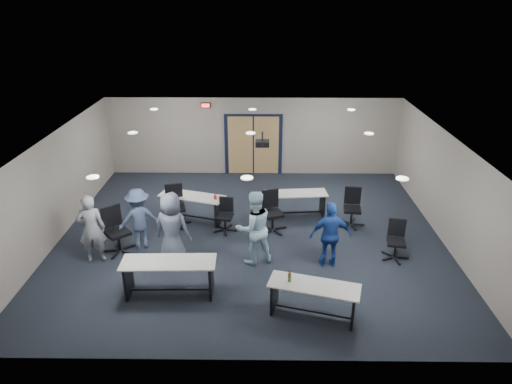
{
  "coord_description": "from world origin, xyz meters",
  "views": [
    {
      "loc": [
        0.27,
        -10.66,
        6.0
      ],
      "look_at": [
        0.15,
        -0.3,
        1.39
      ],
      "focal_mm": 32.0,
      "sensor_mm": 36.0,
      "label": 1
    }
  ],
  "objects_px": {
    "table_back_right": "(296,200)",
    "person_lightblue": "(254,228)",
    "chair_back_b": "(225,215)",
    "person_back": "(139,219)",
    "person_navy": "(331,235)",
    "chair_back_d": "(352,208)",
    "table_front_left": "(169,272)",
    "table_back_left": "(192,203)",
    "table_front_right": "(313,294)",
    "chair_loose_left": "(117,231)",
    "person_gray": "(92,229)",
    "chair_loose_right": "(396,241)",
    "chair_back_a": "(175,206)",
    "person_plaid": "(172,229)",
    "chair_back_c": "(273,212)"
  },
  "relations": [
    {
      "from": "table_front_left",
      "to": "chair_back_a",
      "type": "xyz_separation_m",
      "value": [
        -0.41,
        3.13,
        0.02
      ]
    },
    {
      "from": "person_lightblue",
      "to": "table_back_right",
      "type": "bearing_deg",
      "value": -136.44
    },
    {
      "from": "person_gray",
      "to": "person_lightblue",
      "type": "relative_size",
      "value": 0.95
    },
    {
      "from": "person_gray",
      "to": "person_navy",
      "type": "relative_size",
      "value": 1.06
    },
    {
      "from": "table_front_left",
      "to": "chair_back_d",
      "type": "bearing_deg",
      "value": 34.07
    },
    {
      "from": "chair_loose_left",
      "to": "person_plaid",
      "type": "relative_size",
      "value": 0.65
    },
    {
      "from": "chair_back_b",
      "to": "table_back_right",
      "type": "bearing_deg",
      "value": 35.9
    },
    {
      "from": "person_navy",
      "to": "person_back",
      "type": "height_order",
      "value": "person_navy"
    },
    {
      "from": "chair_loose_right",
      "to": "person_plaid",
      "type": "distance_m",
      "value": 5.35
    },
    {
      "from": "chair_back_b",
      "to": "person_gray",
      "type": "distance_m",
      "value": 3.4
    },
    {
      "from": "table_front_left",
      "to": "person_navy",
      "type": "bearing_deg",
      "value": 16.48
    },
    {
      "from": "table_back_right",
      "to": "person_lightblue",
      "type": "height_order",
      "value": "person_lightblue"
    },
    {
      "from": "person_gray",
      "to": "person_lightblue",
      "type": "height_order",
      "value": "person_lightblue"
    },
    {
      "from": "table_front_left",
      "to": "person_lightblue",
      "type": "distance_m",
      "value": 2.23
    },
    {
      "from": "chair_back_b",
      "to": "person_back",
      "type": "distance_m",
      "value": 2.26
    },
    {
      "from": "chair_back_c",
      "to": "person_plaid",
      "type": "xyz_separation_m",
      "value": [
        -2.39,
        -1.59,
        0.34
      ]
    },
    {
      "from": "chair_back_a",
      "to": "chair_back_b",
      "type": "bearing_deg",
      "value": -28.09
    },
    {
      "from": "person_navy",
      "to": "person_gray",
      "type": "bearing_deg",
      "value": -4.9
    },
    {
      "from": "table_front_right",
      "to": "chair_loose_right",
      "type": "distance_m",
      "value": 3.09
    },
    {
      "from": "chair_back_b",
      "to": "chair_loose_left",
      "type": "bearing_deg",
      "value": -146.17
    },
    {
      "from": "chair_back_a",
      "to": "person_plaid",
      "type": "xyz_separation_m",
      "value": [
        0.27,
        -1.88,
        0.33
      ]
    },
    {
      "from": "chair_back_d",
      "to": "person_back",
      "type": "height_order",
      "value": "person_back"
    },
    {
      "from": "person_navy",
      "to": "person_back",
      "type": "xyz_separation_m",
      "value": [
        -4.64,
        0.8,
        -0.02
      ]
    },
    {
      "from": "table_back_right",
      "to": "person_gray",
      "type": "height_order",
      "value": "person_gray"
    },
    {
      "from": "person_plaid",
      "to": "person_lightblue",
      "type": "distance_m",
      "value": 1.91
    },
    {
      "from": "table_front_left",
      "to": "table_back_left",
      "type": "bearing_deg",
      "value": 88.48
    },
    {
      "from": "chair_back_d",
      "to": "chair_loose_right",
      "type": "relative_size",
      "value": 1.1
    },
    {
      "from": "chair_back_b",
      "to": "person_lightblue",
      "type": "bearing_deg",
      "value": -51.61
    },
    {
      "from": "chair_back_c",
      "to": "person_plaid",
      "type": "height_order",
      "value": "person_plaid"
    },
    {
      "from": "table_back_right",
      "to": "table_front_left",
      "type": "bearing_deg",
      "value": -133.02
    },
    {
      "from": "chair_loose_left",
      "to": "chair_loose_right",
      "type": "distance_m",
      "value": 6.78
    },
    {
      "from": "chair_loose_right",
      "to": "person_lightblue",
      "type": "height_order",
      "value": "person_lightblue"
    },
    {
      "from": "table_front_right",
      "to": "person_gray",
      "type": "bearing_deg",
      "value": 174.09
    },
    {
      "from": "chair_back_a",
      "to": "person_gray",
      "type": "xyz_separation_m",
      "value": [
        -1.63,
        -1.84,
        0.3
      ]
    },
    {
      "from": "table_front_right",
      "to": "person_back",
      "type": "height_order",
      "value": "person_back"
    },
    {
      "from": "table_front_right",
      "to": "table_back_right",
      "type": "relative_size",
      "value": 1.04
    },
    {
      "from": "person_lightblue",
      "to": "person_navy",
      "type": "bearing_deg",
      "value": 153.81
    },
    {
      "from": "chair_loose_left",
      "to": "person_lightblue",
      "type": "xyz_separation_m",
      "value": [
        3.36,
        -0.39,
        0.33
      ]
    },
    {
      "from": "chair_loose_right",
      "to": "chair_back_c",
      "type": "bearing_deg",
      "value": 164.86
    },
    {
      "from": "table_front_right",
      "to": "chair_loose_left",
      "type": "xyz_separation_m",
      "value": [
        -4.56,
        2.37,
        0.08
      ]
    },
    {
      "from": "chair_loose_left",
      "to": "person_navy",
      "type": "distance_m",
      "value": 5.16
    },
    {
      "from": "table_back_right",
      "to": "chair_back_b",
      "type": "bearing_deg",
      "value": -159.39
    },
    {
      "from": "table_front_right",
      "to": "chair_back_c",
      "type": "bearing_deg",
      "value": 117.11
    },
    {
      "from": "chair_loose_left",
      "to": "person_gray",
      "type": "xyz_separation_m",
      "value": [
        -0.46,
        -0.4,
        0.28
      ]
    },
    {
      "from": "table_front_left",
      "to": "person_gray",
      "type": "bearing_deg",
      "value": 146.3
    },
    {
      "from": "table_front_right",
      "to": "person_plaid",
      "type": "relative_size",
      "value": 1.04
    },
    {
      "from": "chair_back_d",
      "to": "person_lightblue",
      "type": "distance_m",
      "value": 3.27
    },
    {
      "from": "table_back_right",
      "to": "table_back_left",
      "type": "bearing_deg",
      "value": -179.37
    },
    {
      "from": "table_back_left",
      "to": "table_back_right",
      "type": "bearing_deg",
      "value": 23.07
    },
    {
      "from": "chair_back_a",
      "to": "person_lightblue",
      "type": "distance_m",
      "value": 2.87
    }
  ]
}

